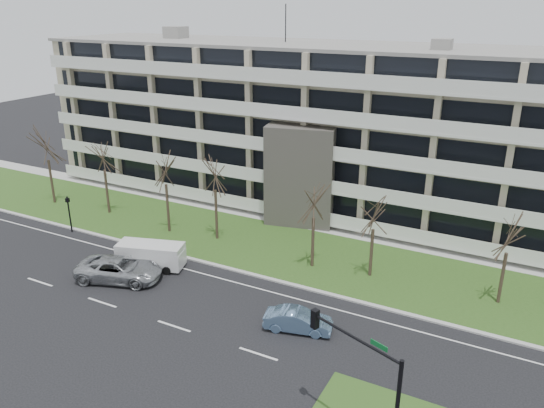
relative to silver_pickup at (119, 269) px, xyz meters
The scene contains 18 objects.
ground 7.75m from the silver_pickup, 22.62° to the right, with size 160.00×160.00×0.00m, color black.
grass_verge 12.33m from the silver_pickup, 54.67° to the left, with size 90.00×10.00×0.06m, color #284818.
curb 8.75m from the silver_pickup, 35.30° to the left, with size 90.00×0.35×0.12m, color #B2B2AD.
sidewalk 17.11m from the silver_pickup, 65.40° to the left, with size 90.00×2.00×0.08m, color #B2B2AD.
lane_edge_line 7.99m from the silver_pickup, 26.43° to the left, with size 90.00×0.12×0.01m, color white.
apartment_building 24.41m from the silver_pickup, 72.37° to the left, with size 60.50×15.10×18.75m.
silver_pickup is the anchor object (origin of this frame).
blue_sedan 14.12m from the silver_pickup, ahead, with size 1.45×4.16×1.37m, color #698DB7.
white_van 2.78m from the silver_pickup, 72.99° to the left, with size 5.30×3.21×1.93m.
traffic_signal 21.80m from the silver_pickup, 18.21° to the right, with size 4.79×2.02×5.88m.
pedestrian_signal 10.88m from the silver_pickup, 154.95° to the left, with size 0.37×0.32×3.31m.
tree_0 19.90m from the silver_pickup, 152.03° to the left, with size 3.99×3.99×7.98m.
tree_1 14.78m from the silver_pickup, 136.80° to the left, with size 3.85×3.85×7.69m.
tree_2 10.33m from the silver_pickup, 104.62° to the left, with size 3.91×3.91×7.81m.
tree_3 10.92m from the silver_pickup, 75.92° to the left, with size 3.94×3.94×7.88m.
tree_4 15.00m from the silver_pickup, 36.08° to the left, with size 3.56×3.56×7.13m.
tree_5 18.75m from the silver_pickup, 29.49° to the left, with size 3.32×3.32×6.64m.
tree_6 26.73m from the silver_pickup, 20.75° to the left, with size 3.29×3.29×6.59m.
Camera 1 is at (18.43, -22.05, 18.84)m, focal length 35.00 mm.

